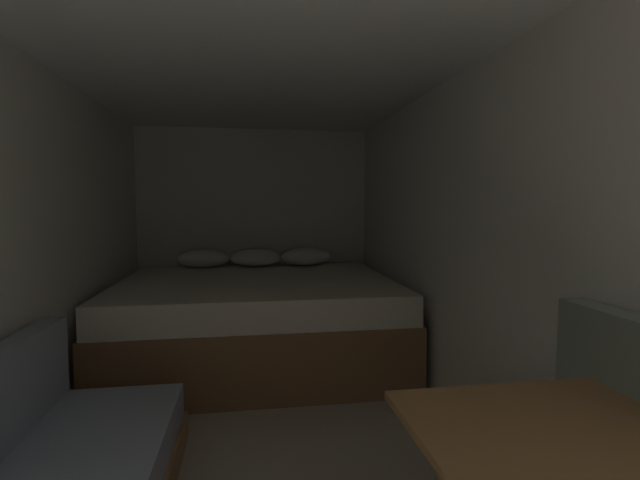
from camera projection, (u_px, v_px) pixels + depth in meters
ground_plane at (264, 453)px, 2.46m from camera, size 6.97×6.97×0.00m
wall_back at (255, 230)px, 4.85m from camera, size 2.49×0.05×2.13m
wall_left at (7, 263)px, 2.19m from camera, size 0.05×4.97×2.13m
wall_right at (479, 254)px, 2.57m from camera, size 0.05×4.97×2.13m
ceiling_slab at (260, 44)px, 2.29m from camera, size 2.49×4.97×0.05m
bed at (257, 318)px, 3.91m from camera, size 2.27×1.91×0.90m
dinette_table at (561, 463)px, 1.21m from camera, size 0.80×0.60×0.76m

